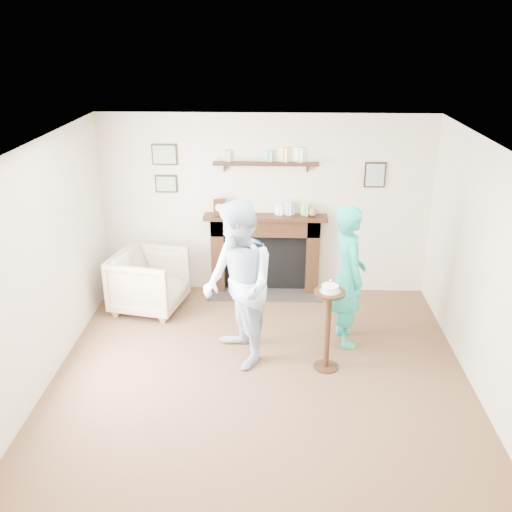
# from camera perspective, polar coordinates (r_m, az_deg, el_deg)

# --- Properties ---
(ground) EXTENTS (5.00, 5.00, 0.00)m
(ground) POSITION_cam_1_polar(r_m,az_deg,el_deg) (6.12, 0.36, -13.35)
(ground) COLOR brown
(ground) RESTS_ON ground
(room_shell) EXTENTS (4.54, 5.02, 2.52)m
(room_shell) POSITION_cam_1_polar(r_m,az_deg,el_deg) (5.99, 0.61, 3.36)
(room_shell) COLOR beige
(room_shell) RESTS_ON ground
(armchair) EXTENTS (1.03, 1.01, 0.80)m
(armchair) POSITION_cam_1_polar(r_m,az_deg,el_deg) (7.85, -10.43, -5.15)
(armchair) COLOR tan
(armchair) RESTS_ON ground
(man) EXTENTS (1.01, 1.12, 1.87)m
(man) POSITION_cam_1_polar(r_m,az_deg,el_deg) (6.62, -1.68, -10.31)
(man) COLOR silver
(man) RESTS_ON ground
(woman) EXTENTS (0.51, 0.69, 1.71)m
(woman) POSITION_cam_1_polar(r_m,az_deg,el_deg) (7.07, 8.78, -8.33)
(woman) COLOR #21BDA9
(woman) RESTS_ON ground
(pedestal_table) EXTENTS (0.34, 0.34, 1.08)m
(pedestal_table) POSITION_cam_1_polar(r_m,az_deg,el_deg) (6.20, 7.27, -5.83)
(pedestal_table) COLOR black
(pedestal_table) RESTS_ON ground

